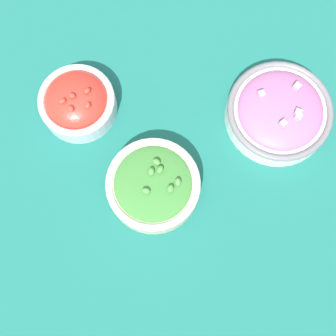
% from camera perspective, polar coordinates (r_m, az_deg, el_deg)
% --- Properties ---
extents(ground_plane, '(3.00, 3.00, 0.00)m').
position_cam_1_polar(ground_plane, '(0.82, -0.00, -0.51)').
color(ground_plane, '#196056').
extents(bowl_broccoli, '(0.16, 0.16, 0.07)m').
position_cam_1_polar(bowl_broccoli, '(0.78, -1.80, -2.12)').
color(bowl_broccoli, beige).
rests_on(bowl_broccoli, ground_plane).
extents(bowl_cherry_tomatoes, '(0.13, 0.13, 0.08)m').
position_cam_1_polar(bowl_cherry_tomatoes, '(0.84, -11.00, 7.91)').
color(bowl_cherry_tomatoes, '#B2C1CC').
rests_on(bowl_cherry_tomatoes, ground_plane).
extents(bowl_red_onion, '(0.18, 0.18, 0.06)m').
position_cam_1_polar(bowl_red_onion, '(0.84, 13.39, 6.65)').
color(bowl_red_onion, silver).
rests_on(bowl_red_onion, ground_plane).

